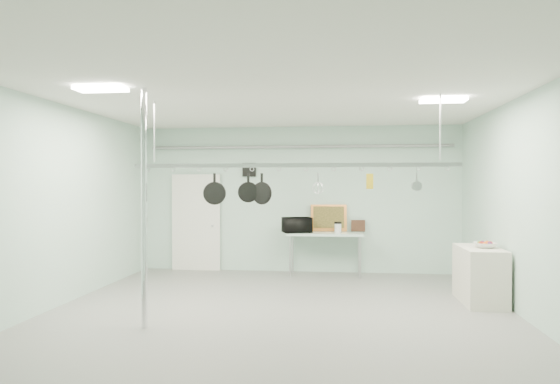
# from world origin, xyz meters

# --- Properties ---
(floor) EXTENTS (8.00, 8.00, 0.00)m
(floor) POSITION_xyz_m (0.00, 0.00, 0.00)
(floor) COLOR gray
(floor) RESTS_ON ground
(ceiling) EXTENTS (7.00, 8.00, 0.02)m
(ceiling) POSITION_xyz_m (0.00, 0.00, 3.19)
(ceiling) COLOR silver
(ceiling) RESTS_ON back_wall
(back_wall) EXTENTS (7.00, 0.02, 3.20)m
(back_wall) POSITION_xyz_m (0.00, 3.99, 1.60)
(back_wall) COLOR #A4C5B6
(back_wall) RESTS_ON floor
(right_wall) EXTENTS (0.02, 8.00, 3.20)m
(right_wall) POSITION_xyz_m (3.49, 0.00, 1.60)
(right_wall) COLOR #A4C5B6
(right_wall) RESTS_ON floor
(door) EXTENTS (1.10, 0.10, 2.20)m
(door) POSITION_xyz_m (-2.30, 3.94, 1.05)
(door) COLOR silver
(door) RESTS_ON floor
(wall_vent) EXTENTS (0.30, 0.04, 0.30)m
(wall_vent) POSITION_xyz_m (-1.10, 3.97, 2.25)
(wall_vent) COLOR black
(wall_vent) RESTS_ON back_wall
(conduit_pipe) EXTENTS (6.60, 0.07, 0.07)m
(conduit_pipe) POSITION_xyz_m (0.00, 3.90, 2.75)
(conduit_pipe) COLOR gray
(conduit_pipe) RESTS_ON back_wall
(chrome_pole) EXTENTS (0.08, 0.08, 3.20)m
(chrome_pole) POSITION_xyz_m (-1.70, -0.60, 1.60)
(chrome_pole) COLOR silver
(chrome_pole) RESTS_ON floor
(prep_table) EXTENTS (1.60, 0.70, 0.91)m
(prep_table) POSITION_xyz_m (0.60, 3.60, 0.83)
(prep_table) COLOR silver
(prep_table) RESTS_ON floor
(side_cabinet) EXTENTS (0.60, 1.20, 0.90)m
(side_cabinet) POSITION_xyz_m (3.15, 1.40, 0.45)
(side_cabinet) COLOR beige
(side_cabinet) RESTS_ON floor
(pot_rack) EXTENTS (4.80, 0.06, 1.00)m
(pot_rack) POSITION_xyz_m (0.20, 0.30, 2.23)
(pot_rack) COLOR #B7B7BC
(pot_rack) RESTS_ON ceiling
(light_panel_left) EXTENTS (0.65, 0.30, 0.05)m
(light_panel_left) POSITION_xyz_m (-2.20, -0.80, 3.16)
(light_panel_left) COLOR white
(light_panel_left) RESTS_ON ceiling
(light_panel_right) EXTENTS (0.65, 0.30, 0.05)m
(light_panel_right) POSITION_xyz_m (2.40, 0.60, 3.16)
(light_panel_right) COLOR white
(light_panel_right) RESTS_ON ceiling
(microwave) EXTENTS (0.68, 0.57, 0.32)m
(microwave) POSITION_xyz_m (0.01, 3.50, 1.07)
(microwave) COLOR black
(microwave) RESTS_ON prep_table
(coffee_canister) EXTENTS (0.18, 0.18, 0.20)m
(coffee_canister) POSITION_xyz_m (0.87, 3.48, 1.00)
(coffee_canister) COLOR silver
(coffee_canister) RESTS_ON prep_table
(painting_large) EXTENTS (0.79, 0.20, 0.58)m
(painting_large) POSITION_xyz_m (0.67, 3.90, 1.20)
(painting_large) COLOR #BC6E32
(painting_large) RESTS_ON prep_table
(painting_small) EXTENTS (0.30, 0.09, 0.25)m
(painting_small) POSITION_xyz_m (1.30, 3.90, 1.03)
(painting_small) COLOR #381F13
(painting_small) RESTS_ON prep_table
(fruit_bowl) EXTENTS (0.36, 0.36, 0.09)m
(fruit_bowl) POSITION_xyz_m (3.21, 1.34, 0.94)
(fruit_bowl) COLOR silver
(fruit_bowl) RESTS_ON side_cabinet
(skillet_left) EXTENTS (0.34, 0.10, 0.47)m
(skillet_left) POSITION_xyz_m (-0.97, 0.30, 1.85)
(skillet_left) COLOR black
(skillet_left) RESTS_ON pot_rack
(skillet_mid) EXTENTS (0.31, 0.14, 0.43)m
(skillet_mid) POSITION_xyz_m (-0.46, 0.30, 1.87)
(skillet_mid) COLOR black
(skillet_mid) RESTS_ON pot_rack
(skillet_right) EXTENTS (0.33, 0.18, 0.46)m
(skillet_right) POSITION_xyz_m (-0.25, 0.30, 1.86)
(skillet_right) COLOR black
(skillet_right) RESTS_ON pot_rack
(whisk) EXTENTS (0.19, 0.19, 0.29)m
(whisk) POSITION_xyz_m (0.57, 0.30, 1.94)
(whisk) COLOR #A2A2A7
(whisk) RESTS_ON pot_rack
(grater) EXTENTS (0.10, 0.06, 0.24)m
(grater) POSITION_xyz_m (1.32, 0.30, 1.97)
(grater) COLOR gold
(grater) RESTS_ON pot_rack
(saucepan) EXTENTS (0.16, 0.13, 0.25)m
(saucepan) POSITION_xyz_m (1.98, 0.30, 1.96)
(saucepan) COLOR #ABABAF
(saucepan) RESTS_ON pot_rack
(fruit_cluster) EXTENTS (0.24, 0.24, 0.09)m
(fruit_cluster) POSITION_xyz_m (3.21, 1.34, 0.98)
(fruit_cluster) COLOR maroon
(fruit_cluster) RESTS_ON fruit_bowl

